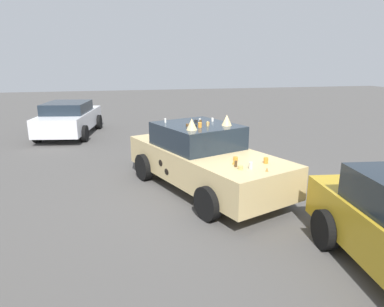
{
  "coord_description": "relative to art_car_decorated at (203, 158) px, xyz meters",
  "views": [
    {
      "loc": [
        -7.49,
        2.08,
        2.98
      ],
      "look_at": [
        0.0,
        0.3,
        0.9
      ],
      "focal_mm": 32.05,
      "sensor_mm": 36.0,
      "label": 1
    }
  ],
  "objects": [
    {
      "name": "ground_plane",
      "position": [
        -0.06,
        -0.02,
        -0.76
      ],
      "size": [
        60.0,
        60.0,
        0.0
      ],
      "primitive_type": "plane",
      "color": "#514F4C"
    },
    {
      "name": "parked_sedan_row_back_center",
      "position": [
        7.24,
        3.74,
        -0.05
      ],
      "size": [
        4.45,
        2.53,
        1.38
      ],
      "rotation": [
        0.0,
        0.0,
        -0.18
      ],
      "color": "white",
      "rests_on": "ground"
    },
    {
      "name": "art_car_decorated",
      "position": [
        0.0,
        0.0,
        0.0
      ],
      "size": [
        4.86,
        3.21,
        1.78
      ],
      "rotation": [
        0.0,
        0.0,
        3.49
      ],
      "color": "#D8BC7F",
      "rests_on": "ground"
    }
  ]
}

